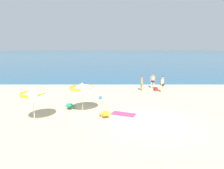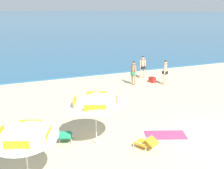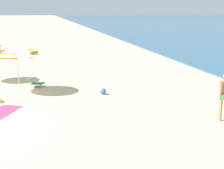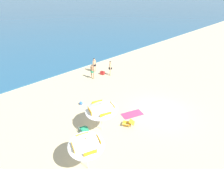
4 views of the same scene
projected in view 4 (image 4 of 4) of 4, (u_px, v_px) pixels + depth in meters
The scene contains 11 objects.
ground_plane at pixel (159, 112), 15.89m from camera, with size 800.00×800.00×0.00m, color #D1BA8E.
beach_umbrella_striped_main at pixel (101, 107), 12.96m from camera, with size 2.45×2.41×2.38m.
beach_umbrella_striped_second at pixel (86, 142), 9.90m from camera, with size 2.79×2.80×2.33m.
lounge_chair_under_umbrella at pixel (128, 123), 14.11m from camera, with size 0.87×1.03×0.52m.
lounge_chair_beside_umbrella at pixel (84, 129), 13.44m from camera, with size 0.78×0.99×0.50m.
person_standing_near_shore at pixel (94, 64), 23.58m from camera, with size 0.54×0.44×1.81m.
person_standing_beside at pixel (92, 71), 21.68m from camera, with size 0.43×0.51×1.75m.
person_wading_in at pixel (110, 67), 22.59m from camera, with size 0.44×0.44×1.80m.
cooler_box at pixel (102, 73), 23.14m from camera, with size 0.46×0.56×0.43m.
beach_ball at pixel (81, 103), 16.89m from camera, with size 0.30×0.30×0.30m, color blue.
beach_towel at pixel (132, 114), 15.58m from camera, with size 0.90×1.80×0.01m, color #DB3866.
Camera 4 is at (-12.37, -6.21, 9.07)m, focal length 30.01 mm.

